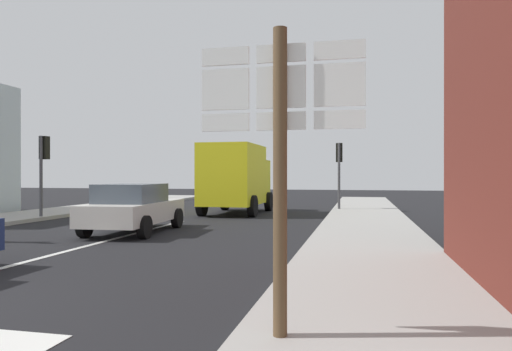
{
  "coord_description": "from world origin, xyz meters",
  "views": [
    {
      "loc": [
        6.5,
        -4.34,
        1.74
      ],
      "look_at": [
        3.01,
        11.2,
        1.72
      ],
      "focal_mm": 32.58,
      "sensor_mm": 36.0,
      "label": 1
    }
  ],
  "objects_px": {
    "sedan_far": "(134,207)",
    "traffic_light_far_right": "(339,161)",
    "traffic_light_near_left": "(44,158)",
    "delivery_truck": "(236,177)",
    "route_sign_post": "(280,148)"
  },
  "relations": [
    {
      "from": "route_sign_post",
      "to": "traffic_light_near_left",
      "type": "bearing_deg",
      "value": 135.05
    },
    {
      "from": "route_sign_post",
      "to": "traffic_light_near_left",
      "type": "distance_m",
      "value": 15.91
    },
    {
      "from": "delivery_truck",
      "to": "traffic_light_near_left",
      "type": "xyz_separation_m",
      "value": [
        -6.61,
        -4.29,
        0.75
      ]
    },
    {
      "from": "sedan_far",
      "to": "traffic_light_near_left",
      "type": "bearing_deg",
      "value": 151.05
    },
    {
      "from": "sedan_far",
      "to": "route_sign_post",
      "type": "relative_size",
      "value": 1.34
    },
    {
      "from": "sedan_far",
      "to": "traffic_light_near_left",
      "type": "distance_m",
      "value": 6.36
    },
    {
      "from": "delivery_truck",
      "to": "traffic_light_far_right",
      "type": "distance_m",
      "value": 5.04
    },
    {
      "from": "delivery_truck",
      "to": "route_sign_post",
      "type": "distance_m",
      "value": 16.21
    },
    {
      "from": "sedan_far",
      "to": "delivery_truck",
      "type": "height_order",
      "value": "delivery_truck"
    },
    {
      "from": "delivery_truck",
      "to": "route_sign_post",
      "type": "height_order",
      "value": "route_sign_post"
    },
    {
      "from": "sedan_far",
      "to": "traffic_light_near_left",
      "type": "relative_size",
      "value": 1.32
    },
    {
      "from": "sedan_far",
      "to": "traffic_light_far_right",
      "type": "distance_m",
      "value": 11.2
    },
    {
      "from": "delivery_truck",
      "to": "traffic_light_far_right",
      "type": "height_order",
      "value": "traffic_light_far_right"
    },
    {
      "from": "delivery_truck",
      "to": "traffic_light_far_right",
      "type": "xyz_separation_m",
      "value": [
        4.45,
        2.24,
        0.75
      ]
    },
    {
      "from": "traffic_light_near_left",
      "to": "sedan_far",
      "type": "bearing_deg",
      "value": -28.95
    }
  ]
}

